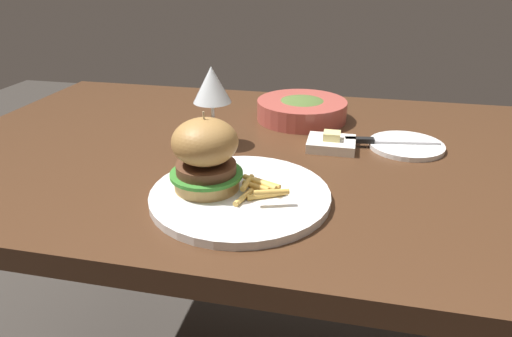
{
  "coord_description": "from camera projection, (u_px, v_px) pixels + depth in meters",
  "views": [
    {
      "loc": [
        0.18,
        -0.86,
        1.1
      ],
      "look_at": [
        0.03,
        -0.2,
        0.78
      ],
      "focal_mm": 32.0,
      "sensor_mm": 36.0,
      "label": 1
    }
  ],
  "objects": [
    {
      "name": "fries_pile",
      "position": [
        259.0,
        188.0,
        0.73
      ],
      "size": [
        0.09,
        0.09,
        0.03
      ],
      "color": "#E0B251",
      "rests_on": "main_plate"
    },
    {
      "name": "bread_plate",
      "position": [
        406.0,
        145.0,
        0.95
      ],
      "size": [
        0.15,
        0.15,
        0.01
      ],
      "primitive_type": "cylinder",
      "color": "white",
      "rests_on": "dining_table"
    },
    {
      "name": "dining_table",
      "position": [
        263.0,
        184.0,
        0.99
      ],
      "size": [
        1.37,
        0.86,
        0.74
      ],
      "color": "#472B19",
      "rests_on": "ground"
    },
    {
      "name": "main_plate",
      "position": [
        240.0,
        195.0,
        0.75
      ],
      "size": [
        0.3,
        0.3,
        0.01
      ],
      "primitive_type": "cylinder",
      "color": "white",
      "rests_on": "dining_table"
    },
    {
      "name": "wine_glass",
      "position": [
        212.0,
        87.0,
        0.92
      ],
      "size": [
        0.08,
        0.08,
        0.17
      ],
      "color": "silver",
      "rests_on": "dining_table"
    },
    {
      "name": "butter_dish",
      "position": [
        331.0,
        143.0,
        0.95
      ],
      "size": [
        0.1,
        0.08,
        0.04
      ],
      "color": "white",
      "rests_on": "dining_table"
    },
    {
      "name": "table_knife",
      "position": [
        383.0,
        141.0,
        0.95
      ],
      "size": [
        0.2,
        0.05,
        0.01
      ],
      "color": "silver",
      "rests_on": "bread_plate"
    },
    {
      "name": "soup_bowl",
      "position": [
        302.0,
        109.0,
        1.11
      ],
      "size": [
        0.22,
        0.22,
        0.05
      ],
      "color": "#B24C42",
      "rests_on": "dining_table"
    },
    {
      "name": "burger_sandwich",
      "position": [
        206.0,
        154.0,
        0.73
      ],
      "size": [
        0.12,
        0.12,
        0.13
      ],
      "color": "tan",
      "rests_on": "main_plate"
    }
  ]
}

